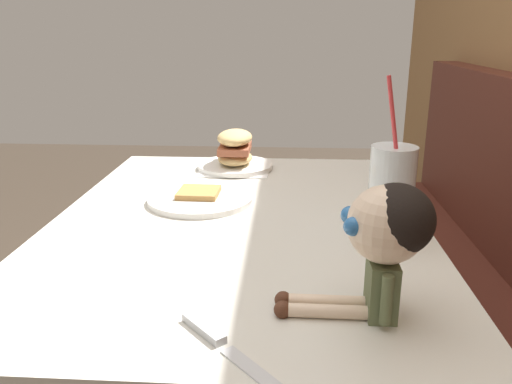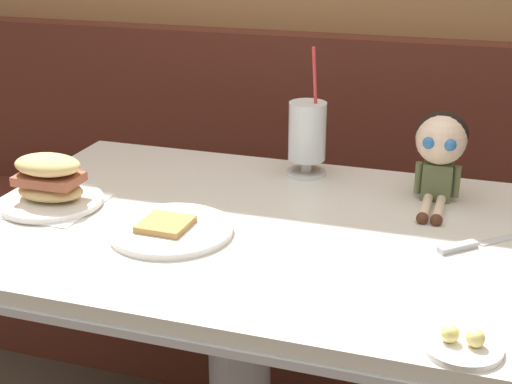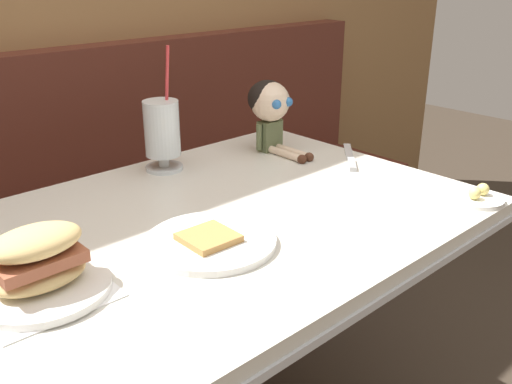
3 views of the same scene
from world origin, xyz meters
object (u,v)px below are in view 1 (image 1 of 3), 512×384
(milkshake_glass, at_px, (392,186))
(sandwich_plate, at_px, (235,154))
(seated_doll, at_px, (386,232))
(toast_plate, at_px, (200,198))
(butter_knife, at_px, (218,340))

(milkshake_glass, xyz_separation_m, sandwich_plate, (-0.48, -0.36, -0.05))
(milkshake_glass, xyz_separation_m, seated_doll, (0.31, -0.07, 0.03))
(toast_plate, relative_size, butter_knife, 1.34)
(sandwich_plate, bearing_deg, seated_doll, 20.11)
(toast_plate, height_order, butter_knife, toast_plate)
(milkshake_glass, bearing_deg, seated_doll, -12.19)
(milkshake_glass, distance_m, sandwich_plate, 0.60)
(sandwich_plate, height_order, seated_doll, seated_doll)
(milkshake_glass, relative_size, butter_knife, 1.69)
(milkshake_glass, height_order, butter_knife, milkshake_glass)
(sandwich_plate, xyz_separation_m, seated_doll, (0.79, 0.29, 0.08))
(milkshake_glass, distance_m, seated_doll, 0.32)
(toast_plate, bearing_deg, seated_doll, 35.11)
(milkshake_glass, bearing_deg, toast_plate, -113.14)
(butter_knife, xyz_separation_m, seated_doll, (-0.09, 0.22, 0.12))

